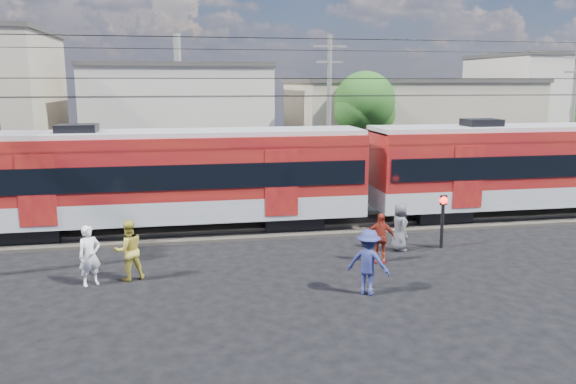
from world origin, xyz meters
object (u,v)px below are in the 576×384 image
(commuter_train, at_px, (170,175))
(pedestrian_c, at_px, (368,262))
(pedestrian_a, at_px, (90,256))
(crossing_signal, at_px, (443,212))

(commuter_train, bearing_deg, pedestrian_c, -53.89)
(pedestrian_a, distance_m, crossing_signal, 12.30)
(crossing_signal, bearing_deg, pedestrian_c, -136.78)
(pedestrian_c, bearing_deg, commuter_train, -19.34)
(pedestrian_a, relative_size, pedestrian_c, 0.96)
(commuter_train, height_order, pedestrian_a, commuter_train)
(crossing_signal, bearing_deg, pedestrian_a, -172.23)
(commuter_train, relative_size, crossing_signal, 25.18)
(commuter_train, height_order, pedestrian_c, commuter_train)
(pedestrian_a, relative_size, crossing_signal, 0.92)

